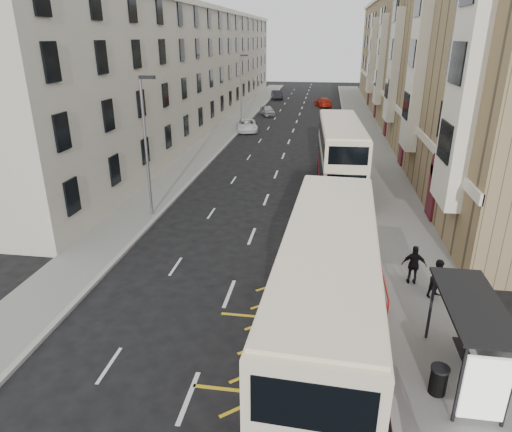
% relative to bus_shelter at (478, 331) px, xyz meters
% --- Properties ---
extents(ground, '(200.00, 200.00, 0.00)m').
position_rel_bus_shelter_xyz_m(ground, '(-8.34, 0.39, -2.14)').
color(ground, black).
rests_on(ground, ground).
extents(pavement_right, '(4.00, 120.00, 0.15)m').
position_rel_bus_shelter_xyz_m(pavement_right, '(-0.34, 30.39, -2.06)').
color(pavement_right, slate).
rests_on(pavement_right, ground).
extents(pavement_left, '(3.00, 120.00, 0.15)m').
position_rel_bus_shelter_xyz_m(pavement_left, '(-15.84, 30.39, -2.06)').
color(pavement_left, slate).
rests_on(pavement_left, ground).
extents(kerb_right, '(0.25, 120.00, 0.15)m').
position_rel_bus_shelter_xyz_m(kerb_right, '(-2.34, 30.39, -2.06)').
color(kerb_right, '#9B9A95').
rests_on(kerb_right, ground).
extents(kerb_left, '(0.25, 120.00, 0.15)m').
position_rel_bus_shelter_xyz_m(kerb_left, '(-14.34, 30.39, -2.06)').
color(kerb_left, '#9B9A95').
rests_on(kerb_left, ground).
extents(road_markings, '(10.00, 110.00, 0.01)m').
position_rel_bus_shelter_xyz_m(road_markings, '(-8.34, 45.39, -2.13)').
color(road_markings, silver).
rests_on(road_markings, ground).
extents(terrace_right, '(10.75, 79.00, 15.25)m').
position_rel_bus_shelter_xyz_m(terrace_right, '(6.54, 45.77, 5.38)').
color(terrace_right, '#957C56').
rests_on(terrace_right, ground).
extents(terrace_left, '(9.18, 79.00, 13.25)m').
position_rel_bus_shelter_xyz_m(terrace_left, '(-21.77, 45.89, 4.38)').
color(terrace_left, beige).
rests_on(terrace_left, ground).
extents(bus_shelter, '(1.65, 4.25, 2.70)m').
position_rel_bus_shelter_xyz_m(bus_shelter, '(0.00, 0.00, 0.00)').
color(bus_shelter, black).
rests_on(bus_shelter, pavement_right).
extents(guard_railing, '(0.06, 6.56, 1.01)m').
position_rel_bus_shelter_xyz_m(guard_railing, '(-2.09, 6.14, -1.28)').
color(guard_railing, red).
rests_on(guard_railing, pavement_right).
extents(street_lamp_near, '(0.93, 0.18, 8.00)m').
position_rel_bus_shelter_xyz_m(street_lamp_near, '(-14.69, 12.39, 2.50)').
color(street_lamp_near, slate).
rests_on(street_lamp_near, pavement_left).
extents(street_lamp_far, '(0.93, 0.18, 8.00)m').
position_rel_bus_shelter_xyz_m(street_lamp_far, '(-14.69, 42.39, 2.50)').
color(street_lamp_far, slate).
rests_on(street_lamp_far, pavement_left).
extents(double_decker_front, '(3.31, 12.07, 4.77)m').
position_rel_bus_shelter_xyz_m(double_decker_front, '(-4.39, 0.53, 0.29)').
color(double_decker_front, '#F5E4C0').
rests_on(double_decker_front, ground).
extents(double_decker_rear, '(3.24, 11.82, 4.67)m').
position_rel_bus_shelter_xyz_m(double_decker_rear, '(-3.62, 19.78, 0.24)').
color(double_decker_rear, '#F5E4C0').
rests_on(double_decker_rear, ground).
extents(litter_bin, '(0.56, 0.56, 0.93)m').
position_rel_bus_shelter_xyz_m(litter_bin, '(-0.99, -0.45, -1.51)').
color(litter_bin, black).
rests_on(litter_bin, pavement_right).
extents(pedestrian_mid, '(1.01, 0.94, 1.65)m').
position_rel_bus_shelter_xyz_m(pedestrian_mid, '(0.15, 5.22, -1.16)').
color(pedestrian_mid, black).
rests_on(pedestrian_mid, pavement_right).
extents(pedestrian_far, '(1.05, 0.50, 1.75)m').
position_rel_bus_shelter_xyz_m(pedestrian_far, '(-0.66, 6.20, -1.11)').
color(pedestrian_far, black).
rests_on(pedestrian_far, pavement_right).
extents(white_van, '(3.27, 5.20, 1.34)m').
position_rel_bus_shelter_xyz_m(white_van, '(-13.54, 39.23, -1.47)').
color(white_van, white).
rests_on(white_van, ground).
extents(car_silver, '(2.82, 4.14, 1.31)m').
position_rel_bus_shelter_xyz_m(car_silver, '(-12.61, 50.46, -1.48)').
color(car_silver, '#979A9E').
rests_on(car_silver, ground).
extents(car_dark, '(2.54, 4.60, 1.44)m').
position_rel_bus_shelter_xyz_m(car_dark, '(-13.21, 67.92, -1.42)').
color(car_dark, black).
rests_on(car_dark, ground).
extents(car_red, '(3.06, 5.05, 1.37)m').
position_rel_bus_shelter_xyz_m(car_red, '(-5.25, 59.94, -1.45)').
color(car_red, '#A61B0B').
rests_on(car_red, ground).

